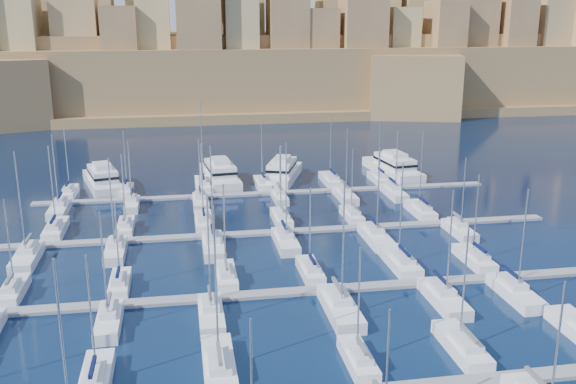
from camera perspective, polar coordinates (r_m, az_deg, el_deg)
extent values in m
plane|color=black|center=(89.56, 1.05, -5.72)|extent=(600.00, 600.00, 0.00)
cube|color=slate|center=(78.64, 2.70, -8.71)|extent=(84.00, 2.00, 0.40)
cube|color=slate|center=(98.72, -0.03, -3.53)|extent=(84.00, 2.00, 0.40)
cube|color=slate|center=(119.48, -1.80, -0.11)|extent=(84.00, 2.00, 0.40)
cube|color=silver|center=(62.80, -16.68, -15.80)|extent=(2.64, 8.79, 1.64)
cube|color=silver|center=(61.46, -16.86, -15.29)|extent=(1.85, 3.96, 0.70)
cylinder|color=#9EA0A8|center=(60.17, -17.11, -10.34)|extent=(0.18, 0.18, 11.19)
cube|color=black|center=(60.56, -16.99, -14.64)|extent=(0.35, 3.52, 0.35)
cube|color=silver|center=(62.70, -6.16, -15.20)|extent=(2.94, 9.81, 1.69)
cube|color=silver|center=(61.25, -6.13, -14.70)|extent=(2.06, 4.41, 0.70)
cylinder|color=#9EA0A8|center=(59.36, -6.42, -8.08)|extent=(0.18, 0.18, 14.86)
cube|color=#595B60|center=(60.30, -6.13, -14.07)|extent=(0.35, 3.92, 0.35)
cube|color=silver|center=(63.77, 6.24, -14.69)|extent=(2.31, 7.71, 1.59)
cube|color=silver|center=(62.56, 6.47, -14.13)|extent=(1.62, 3.47, 0.70)
cylinder|color=#9EA0A8|center=(61.26, 6.31, -9.56)|extent=(0.18, 0.18, 10.64)
cube|color=#595B60|center=(61.72, 6.60, -13.46)|extent=(0.35, 3.08, 0.35)
cube|color=silver|center=(67.81, 15.15, -13.17)|extent=(2.74, 9.12, 1.66)
cube|color=silver|center=(66.54, 15.55, -12.64)|extent=(1.92, 4.10, 0.70)
cylinder|color=#9EA0A8|center=(65.33, 15.40, -7.89)|extent=(0.18, 0.18, 11.57)
cube|color=#595B60|center=(65.70, 15.79, -12.01)|extent=(0.35, 3.65, 0.35)
cylinder|color=#9EA0A8|center=(48.20, -19.25, -14.29)|extent=(0.18, 0.18, 15.66)
cylinder|color=#9EA0A8|center=(50.50, -3.26, -16.04)|extent=(0.18, 0.18, 9.61)
cylinder|color=#9EA0A8|center=(52.57, 8.82, -14.91)|extent=(0.18, 0.18, 9.49)
cylinder|color=#9EA0A8|center=(56.67, 22.82, -12.54)|extent=(0.18, 0.18, 11.20)
cube|color=#595B60|center=(60.09, 21.37, -15.27)|extent=(0.35, 3.94, 0.35)
cube|color=silver|center=(84.03, -23.18, -8.16)|extent=(2.40, 7.99, 1.60)
cube|color=silver|center=(82.88, -23.39, -7.65)|extent=(1.68, 3.60, 0.70)
cylinder|color=#9EA0A8|center=(82.26, -23.57, -4.15)|extent=(0.18, 0.18, 10.59)
cube|color=#595B60|center=(82.14, -23.53, -7.08)|extent=(0.35, 3.20, 0.35)
cube|color=silver|center=(81.85, -14.70, -8.00)|extent=(2.36, 7.86, 1.59)
cube|color=silver|center=(80.69, -14.80, -7.47)|extent=(1.65, 3.54, 0.70)
cylinder|color=#9EA0A8|center=(80.16, -14.96, -4.16)|extent=(0.18, 0.18, 9.77)
cube|color=black|center=(79.93, -14.88, -6.89)|extent=(0.35, 3.14, 0.35)
cube|color=silver|center=(81.80, -5.53, -7.54)|extent=(2.49, 8.31, 1.62)
cube|color=silver|center=(80.59, -5.50, -7.01)|extent=(1.75, 3.74, 0.70)
cylinder|color=#9EA0A8|center=(79.89, -5.67, -3.17)|extent=(0.18, 0.18, 11.25)
cube|color=#595B60|center=(79.81, -5.50, -6.43)|extent=(0.35, 3.33, 0.35)
cube|color=silver|center=(83.07, 1.98, -7.10)|extent=(2.44, 8.13, 1.61)
cube|color=silver|center=(81.89, 2.11, -6.57)|extent=(1.71, 3.66, 0.70)
cylinder|color=#9EA0A8|center=(81.33, 1.96, -3.12)|extent=(0.18, 0.18, 10.31)
cube|color=black|center=(81.13, 2.17, -5.99)|extent=(0.35, 3.25, 0.35)
cube|color=silver|center=(87.09, 9.89, -6.20)|extent=(3.02, 10.06, 1.70)
cube|color=silver|center=(85.77, 10.15, -5.70)|extent=(2.11, 4.53, 0.70)
cylinder|color=#9EA0A8|center=(85.17, 10.00, -1.59)|extent=(0.18, 0.18, 12.66)
cube|color=black|center=(84.96, 10.30, -5.16)|extent=(0.35, 4.03, 0.35)
cube|color=silver|center=(90.44, 16.20, -5.79)|extent=(2.66, 8.87, 1.64)
cube|color=silver|center=(89.29, 16.50, -5.29)|extent=(1.86, 3.99, 0.70)
cylinder|color=#9EA0A8|center=(88.79, 16.38, -1.92)|extent=(0.18, 0.18, 10.89)
cube|color=black|center=(88.56, 16.68, -4.76)|extent=(0.35, 3.55, 0.35)
cube|color=silver|center=(72.72, -15.62, -11.17)|extent=(2.53, 8.42, 1.62)
cube|color=silver|center=(72.97, -15.62, -10.06)|extent=(1.77, 3.79, 0.70)
cylinder|color=#9EA0A8|center=(69.62, -16.06, -6.34)|extent=(0.18, 0.18, 11.88)
cube|color=#595B60|center=(72.92, -15.65, -9.17)|extent=(0.35, 3.37, 0.35)
cube|color=silver|center=(72.07, -6.85, -10.91)|extent=(2.66, 8.88, 1.64)
cube|color=silver|center=(72.35, -6.92, -9.77)|extent=(1.86, 4.00, 0.70)
cylinder|color=#9EA0A8|center=(68.74, -7.03, -5.67)|extent=(0.18, 0.18, 12.82)
cube|color=#595B60|center=(72.32, -6.97, -8.87)|extent=(0.35, 3.55, 0.35)
cube|color=silver|center=(73.21, 4.67, -10.37)|extent=(3.17, 10.57, 1.73)
cube|color=silver|center=(73.61, 4.49, -9.16)|extent=(2.22, 4.76, 0.70)
cylinder|color=#9EA0A8|center=(69.62, 4.93, -4.66)|extent=(0.18, 0.18, 14.16)
cube|color=#595B60|center=(73.65, 4.41, -8.25)|extent=(0.35, 4.23, 0.35)
cube|color=silver|center=(77.39, 13.69, -9.31)|extent=(2.92, 9.72, 1.69)
cube|color=silver|center=(77.72, 13.46, -8.22)|extent=(2.04, 4.37, 0.70)
cylinder|color=#9EA0A8|center=(74.32, 14.18, -4.48)|extent=(0.18, 0.18, 12.51)
cube|color=black|center=(77.72, 13.37, -7.37)|extent=(0.35, 3.89, 0.35)
cube|color=silver|center=(81.29, 19.55, -8.55)|extent=(2.86, 9.52, 1.68)
cube|color=silver|center=(81.59, 19.30, -7.53)|extent=(2.00, 4.29, 0.70)
cylinder|color=#9EA0A8|center=(78.43, 20.17, -4.05)|extent=(0.18, 0.18, 12.18)
cube|color=black|center=(81.58, 19.21, -6.73)|extent=(0.35, 3.81, 0.35)
cube|color=silver|center=(104.49, -19.94, -3.21)|extent=(2.76, 9.21, 1.66)
cube|color=silver|center=(103.28, -20.08, -2.76)|extent=(1.93, 4.14, 0.70)
cylinder|color=#9EA0A8|center=(103.01, -20.25, 0.54)|extent=(0.18, 0.18, 12.27)
cube|color=black|center=(102.54, -20.18, -2.28)|extent=(0.35, 3.68, 0.35)
cube|color=silver|center=(102.51, -14.22, -3.12)|extent=(2.40, 8.02, 1.60)
cube|color=silver|center=(101.39, -14.29, -2.64)|extent=(1.68, 3.61, 0.70)
cylinder|color=#9EA0A8|center=(101.13, -14.43, 0.28)|extent=(0.18, 0.18, 10.77)
cube|color=#595B60|center=(100.70, -14.35, -2.15)|extent=(0.35, 3.21, 0.35)
cube|color=silver|center=(102.66, -7.50, -2.71)|extent=(2.72, 9.07, 1.65)
cube|color=silver|center=(101.43, -7.50, -2.24)|extent=(1.91, 4.08, 0.70)
cylinder|color=#9EA0A8|center=(101.19, -7.65, 1.00)|extent=(0.18, 0.18, 11.87)
cube|color=black|center=(100.68, -7.51, -1.75)|extent=(0.35, 3.63, 0.35)
cube|color=silver|center=(103.56, -0.59, -2.42)|extent=(2.58, 8.61, 1.63)
cube|color=silver|center=(102.40, -0.52, -1.95)|extent=(1.81, 3.87, 0.70)
cylinder|color=#9EA0A8|center=(102.17, -0.64, 1.08)|extent=(0.18, 0.18, 11.20)
cube|color=#595B60|center=(101.68, -0.48, -1.45)|extent=(0.35, 3.44, 0.35)
cube|color=silver|center=(105.59, 5.69, -2.15)|extent=(2.35, 7.85, 1.59)
cube|color=silver|center=(104.52, 5.82, -1.68)|extent=(1.65, 3.53, 0.70)
cylinder|color=#9EA0A8|center=(104.29, 5.72, 1.05)|extent=(0.18, 0.18, 10.38)
cube|color=#595B60|center=(103.86, 5.89, -1.19)|extent=(0.35, 3.14, 0.35)
cube|color=silver|center=(109.86, 11.64, -1.68)|extent=(2.75, 9.17, 1.66)
cube|color=silver|center=(108.71, 11.85, -1.22)|extent=(1.92, 4.12, 0.70)
cylinder|color=#9EA0A8|center=(108.40, 11.76, 2.03)|extent=(0.18, 0.18, 12.74)
cube|color=black|center=(108.01, 11.97, -0.76)|extent=(0.35, 3.67, 0.35)
cube|color=silver|center=(94.20, -22.16, -5.47)|extent=(2.95, 9.84, 1.69)
cube|color=silver|center=(94.71, -22.11, -4.58)|extent=(2.07, 4.43, 0.70)
cylinder|color=#9EA0A8|center=(91.37, -22.72, -0.98)|extent=(0.18, 0.18, 14.00)
cube|color=#595B60|center=(94.82, -22.12, -3.89)|extent=(0.35, 3.94, 0.35)
cube|color=silver|center=(92.70, -15.07, -5.17)|extent=(2.69, 8.97, 1.65)
cube|color=silver|center=(93.14, -15.07, -4.30)|extent=(1.88, 4.04, 0.70)
cylinder|color=#9EA0A8|center=(90.04, -15.41, -0.99)|extent=(0.18, 0.18, 12.72)
cube|color=#595B60|center=(93.22, -15.09, -3.60)|extent=(0.35, 3.59, 0.35)
cube|color=silver|center=(91.88, -6.65, -4.90)|extent=(2.95, 9.83, 1.69)
cube|color=silver|center=(92.39, -6.71, -3.99)|extent=(2.07, 4.43, 0.70)
cylinder|color=#9EA0A8|center=(88.98, -6.79, -0.29)|extent=(0.18, 0.18, 13.94)
cube|color=black|center=(92.51, -6.75, -3.28)|extent=(0.35, 3.93, 0.35)
cube|color=silver|center=(93.06, -0.20, -4.52)|extent=(2.86, 9.53, 1.68)
cube|color=silver|center=(93.54, -0.30, -3.64)|extent=(2.00, 4.29, 0.70)
cylinder|color=#9EA0A8|center=(90.21, -0.16, 0.05)|extent=(0.18, 0.18, 13.97)
cube|color=black|center=(93.64, -0.35, -2.94)|extent=(0.35, 3.81, 0.35)
cube|color=silver|center=(95.88, 7.78, -4.05)|extent=(2.97, 9.90, 1.69)
cube|color=silver|center=(96.38, 7.63, -3.18)|extent=(2.08, 4.45, 0.70)
cylinder|color=#9EA0A8|center=(93.26, 8.03, 0.04)|extent=(0.18, 0.18, 12.78)
cube|color=black|center=(96.50, 7.57, -2.50)|extent=(0.35, 3.96, 0.35)
cube|color=silver|center=(101.24, 14.98, -3.40)|extent=(2.55, 8.50, 1.62)
cube|color=silver|center=(101.61, 14.83, -2.63)|extent=(1.78, 3.82, 0.70)
cylinder|color=#9EA0A8|center=(99.08, 15.33, -0.09)|extent=(0.18, 0.18, 10.77)
cube|color=#595B60|center=(101.66, 14.77, -1.99)|extent=(0.35, 3.40, 0.35)
cube|color=silver|center=(124.95, -18.85, -0.12)|extent=(2.43, 8.10, 1.61)
cube|color=silver|center=(123.89, -18.95, 0.30)|extent=(1.70, 3.65, 0.70)
cylinder|color=#9EA0A8|center=(123.84, -19.08, 2.81)|extent=(0.18, 0.18, 11.32)
cube|color=black|center=(123.24, -19.02, 0.72)|extent=(0.35, 3.24, 0.35)
cube|color=silver|center=(123.38, -14.12, 0.06)|extent=(2.25, 7.50, 1.57)
cube|color=silver|center=(122.36, -14.18, 0.48)|extent=(1.57, 3.37, 0.70)
cylinder|color=#9EA0A8|center=(122.30, -14.30, 2.84)|extent=(0.18, 0.18, 10.56)
cube|color=black|center=(121.74, -14.23, 0.91)|extent=(0.35, 3.00, 0.35)
cube|color=silver|center=(124.35, -7.52, 0.56)|extent=(3.09, 10.30, 1.72)
cube|color=silver|center=(123.05, -7.52, 0.98)|extent=(2.16, 4.64, 0.70)
cylinder|color=#9EA0A8|center=(122.93, -7.67, 4.49)|extent=(0.18, 0.18, 15.47)
cube|color=black|center=(122.29, -7.53, 1.39)|extent=(0.35, 4.12, 0.35)
cube|color=silver|center=(124.51, -2.29, 0.68)|extent=(2.64, 8.79, 1.64)
cube|color=silver|center=(123.37, -2.25, 1.10)|extent=(1.85, 3.95, 0.70)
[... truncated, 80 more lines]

